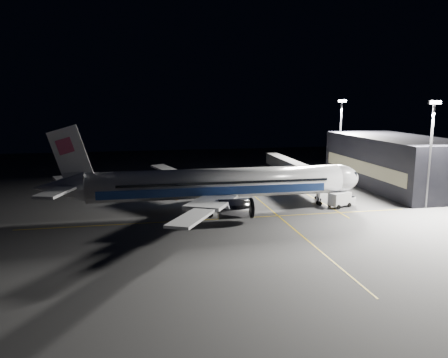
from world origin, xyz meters
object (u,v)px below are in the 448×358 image
baggage_tug (177,187)px  airliner (212,184)px  safety_cone_b (211,203)px  safety_cone_a (221,200)px  safety_cone_c (177,199)px  service_truck (341,199)px  floodlight_mast_south (431,145)px  jet_bridge (295,168)px  floodlight_mast_north (341,130)px

baggage_tug → airliner: bearing=-56.2°
airliner → safety_cone_b: size_ratio=104.09×
safety_cone_a → safety_cone_c: bearing=161.2°
service_truck → safety_cone_a: service_truck is taller
floodlight_mast_south → safety_cone_a: size_ratio=39.30×
service_truck → safety_cone_b: bearing=142.2°
floodlight_mast_south → safety_cone_b: (-40.60, 10.82, -12.08)m
floodlight_mast_south → baggage_tug: (-45.96, 25.97, -11.65)m
jet_bridge → baggage_tug: (-27.96, 1.90, -3.86)m
jet_bridge → safety_cone_a: (-20.05, -10.93, -4.32)m
jet_bridge → safety_cone_c: (-28.96, -7.89, -4.28)m
airliner → baggage_tug: (-4.88, 19.96, -4.44)m
jet_bridge → baggage_tug: 28.28m
safety_cone_b → floodlight_mast_north: bearing=33.8°
safety_cone_a → safety_cone_c: 9.41m
baggage_tug → safety_cone_b: 16.08m
floodlight_mast_north → floodlight_mast_south: 38.00m
service_truck → airliner: bearing=153.0°
safety_cone_c → floodlight_mast_north: bearing=24.9°
jet_bridge → airliner: bearing=-142.0°
airliner → floodlight_mast_north: floodlight_mast_north is taller
floodlight_mast_south → service_truck: 19.48m
floodlight_mast_north → safety_cone_a: size_ratio=39.30×
floodlight_mast_south → safety_cone_c: floodlight_mast_south is taller
safety_cone_b → safety_cone_c: 8.31m
jet_bridge → floodlight_mast_north: size_ratio=1.66×
jet_bridge → service_truck: (2.36, -19.85, -3.02)m
safety_cone_a → floodlight_mast_south: bearing=-19.1°
safety_cone_a → safety_cone_c: safety_cone_c is taller
service_truck → baggage_tug: (-30.31, 21.75, -0.84)m
jet_bridge → safety_cone_b: jet_bridge is taller
floodlight_mast_north → safety_cone_b: 50.33m
jet_bridge → safety_cone_c: size_ratio=57.80×
floodlight_mast_north → service_truck: 38.76m
airliner → service_truck: bearing=-4.0°
floodlight_mast_north → safety_cone_c: size_ratio=34.78×
airliner → floodlight_mast_north: size_ratio=2.97×
safety_cone_b → floodlight_mast_south: bearing=-14.9°
jet_bridge → service_truck: 20.21m
floodlight_mast_north → safety_cone_a: (-38.05, -24.86, -12.11)m
jet_bridge → safety_cone_a: 23.24m
floodlight_mast_north → airliner: bearing=-142.1°
safety_cone_a → safety_cone_b: safety_cone_b is taller
floodlight_mast_south → safety_cone_c: 51.11m
safety_cone_c → baggage_tug: bearing=84.2°
floodlight_mast_south → safety_cone_c: (-46.96, 16.17, -12.07)m
floodlight_mast_north → baggage_tug: size_ratio=7.91×
airliner → safety_cone_a: bearing=67.0°
airliner → service_truck: 25.75m
floodlight_mast_north → safety_cone_b: floodlight_mast_north is taller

